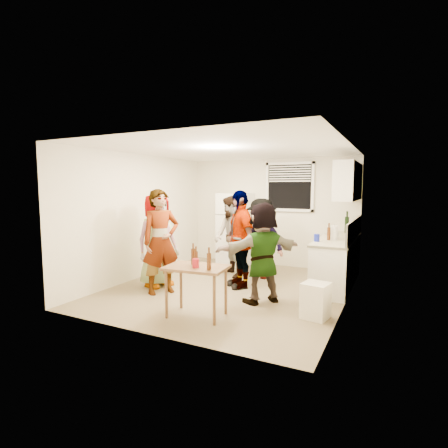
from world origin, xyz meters
The scene contains 23 objects.
room centered at (0.00, 0.00, 0.00)m, with size 4.00×4.50×2.50m, color silver, non-canonical shape.
window centered at (0.45, 2.21, 1.85)m, with size 1.12×0.10×1.06m, color white, non-canonical shape.
refrigerator centered at (-0.75, 1.88, 0.85)m, with size 0.70×0.70×1.70m, color white.
counter_lower centered at (1.70, 1.15, 0.43)m, with size 0.60×2.20×0.86m, color white.
countertop centered at (1.70, 1.15, 0.88)m, with size 0.64×2.22×0.04m, color beige.
backsplash centered at (1.99, 1.15, 1.08)m, with size 0.03×2.20×0.36m, color #B2ACA3.
upper_cabinets centered at (1.83, 1.35, 1.95)m, with size 0.34×1.60×0.70m, color white.
kettle centered at (1.65, 1.01, 0.90)m, with size 0.22×0.18×0.18m, color silver, non-canonical shape.
paper_towel centered at (1.68, 0.84, 0.90)m, with size 0.12×0.12×0.25m, color white.
wine_bottle centered at (1.75, 1.98, 0.90)m, with size 0.08×0.08×0.33m, color black.
beer_bottle_counter centered at (1.60, 0.75, 0.90)m, with size 0.06×0.06×0.23m, color #47230C.
blue_cup centered at (1.44, 0.51, 0.90)m, with size 0.10×0.10×0.13m, color #1521A4.
picture_frame centered at (1.92, 1.64, 0.97)m, with size 0.02×0.17×0.14m, color #CEC94A.
trash_bin centered at (1.70, -0.75, 0.25)m, with size 0.34×0.34×0.51m, color silver.
serving_table centered at (0.16, -1.44, 0.00)m, with size 0.86×0.57×0.73m, color brown, non-canonical shape.
beer_bottle_table centered at (0.14, -1.40, 0.73)m, with size 0.05×0.05×0.21m, color #47230C.
red_cup centered at (0.20, -1.52, 0.73)m, with size 0.09×0.09×0.13m, color #A61722.
guest_grey centered at (-1.30, -0.41, 0.00)m, with size 0.84×1.73×0.55m, color gray.
guest_stripe centered at (-0.96, -0.75, 0.00)m, with size 0.66×1.81×0.43m, color #141933.
guest_back_left centered at (-0.36, 0.81, 0.00)m, with size 0.81×1.67×0.63m, color brown.
guest_back_right centered at (0.24, 0.99, 0.00)m, with size 1.05×1.62×0.60m, color #38393D.
guest_black centered at (0.11, 0.20, 0.00)m, with size 1.05×1.79×0.44m, color black.
guest_orange centered at (0.78, -0.43, 0.00)m, with size 1.50×1.62×0.48m, color #C15E3C.
Camera 1 is at (2.67, -5.60, 1.85)m, focal length 28.00 mm.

